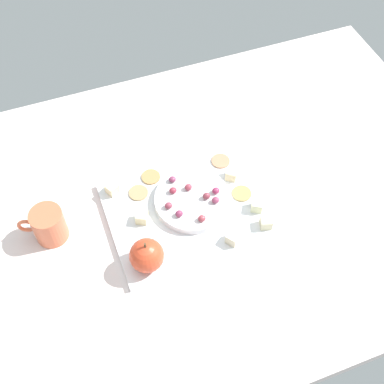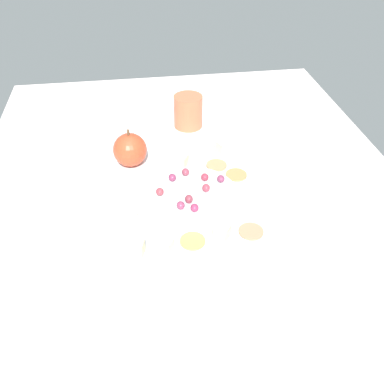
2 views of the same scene
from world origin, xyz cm
name	(u,v)px [view 1 (image 1 of 2)]	position (x,y,z in cm)	size (l,w,h in cm)	color
table	(203,204)	(0.00, 0.00, 1.54)	(128.57, 87.87, 3.07)	silver
platter	(185,212)	(-4.94, -1.91, 3.75)	(33.43, 27.86, 1.36)	white
serving_dish	(192,200)	(-2.81, -0.61, 5.34)	(16.73, 16.73, 1.81)	white
apple_whole	(147,256)	(-16.64, -11.65, 7.94)	(7.01, 7.01, 7.01)	#D54426
apple_stem	(145,245)	(-16.64, -11.65, 12.04)	(0.50, 0.50, 1.20)	brown
cheese_cube_0	(233,238)	(1.58, -12.81, 5.64)	(2.41, 2.41, 2.41)	beige
cheese_cube_1	(257,206)	(9.76, -7.06, 5.64)	(2.41, 2.41, 2.41)	beige
cheese_cube_2	(266,223)	(9.71, -11.71, 5.64)	(2.41, 2.41, 2.41)	beige
cheese_cube_3	(112,189)	(-18.56, 8.34, 5.64)	(2.41, 2.41, 2.41)	beige
cheese_cube_4	(231,174)	(7.92, 2.79, 5.64)	(2.41, 2.41, 2.41)	beige
cheese_cube_5	(142,217)	(-14.60, -1.23, 5.64)	(2.41, 2.41, 2.41)	beige
cracker_0	(138,193)	(-13.27, 5.99, 4.63)	(4.31, 4.31, 0.40)	tan
cracker_1	(242,193)	(8.31, -2.28, 4.63)	(4.31, 4.31, 0.40)	tan
cracker_2	(221,161)	(7.46, 8.05, 4.63)	(4.31, 4.31, 0.40)	tan
cracker_3	(151,177)	(-9.30, 9.30, 4.63)	(4.31, 4.31, 0.40)	#AE854F
grape_0	(216,200)	(1.45, -3.41, 6.95)	(1.65, 1.48, 1.42)	#903958
grape_1	(173,190)	(-6.30, 2.27, 6.95)	(1.65, 1.48, 1.42)	#973042
grape_2	(202,218)	(-3.00, -6.72, 6.93)	(1.65, 1.48, 1.38)	#9A3B46
grape_3	(188,187)	(-2.85, 1.91, 6.98)	(1.65, 1.48, 1.49)	#9A3949
grape_4	(216,191)	(2.47, -1.06, 6.94)	(1.65, 1.48, 1.39)	#983055
grape_5	(207,196)	(0.18, -1.73, 7.02)	(1.65, 1.48, 1.56)	brown
grape_6	(168,206)	(-8.52, -1.19, 6.96)	(1.65, 1.48, 1.44)	#90394B
grape_7	(179,214)	(-7.08, -3.95, 6.97)	(1.65, 1.48, 1.45)	#873354
grape_8	(172,179)	(-5.41, 5.23, 6.90)	(1.65, 1.48, 1.33)	#833757
cup	(48,225)	(-33.59, 2.87, 7.03)	(9.90, 6.91, 7.91)	#D66744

